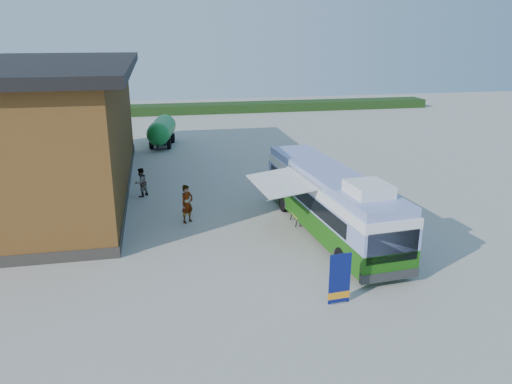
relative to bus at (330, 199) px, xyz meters
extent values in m
plane|color=#BCB7AD|center=(-3.01, -0.90, -1.65)|extent=(100.00, 100.00, 0.00)
cube|color=brown|center=(-13.51, 9.10, 1.85)|extent=(8.00, 20.00, 7.00)
cube|color=black|center=(-13.51, 9.10, 5.60)|extent=(9.60, 21.20, 0.50)
cube|color=#332D28|center=(-13.51, 9.10, -1.40)|extent=(8.10, 20.10, 0.50)
cube|color=#264419|center=(4.99, 37.10, -1.15)|extent=(40.00, 3.00, 1.00)
cube|color=#286611|center=(-0.01, 0.07, -0.81)|extent=(3.25, 11.34, 1.03)
cube|color=#8796D3|center=(-0.01, 0.07, 0.12)|extent=(3.25, 11.34, 0.84)
cube|color=black|center=(-1.20, 0.44, 0.12)|extent=(0.81, 9.29, 0.65)
cube|color=black|center=(1.11, 0.63, 0.12)|extent=(0.81, 9.29, 0.65)
cube|color=white|center=(-0.01, 0.07, 0.75)|extent=(3.25, 11.34, 0.42)
cube|color=#8796D3|center=(-0.01, 0.07, 1.15)|extent=(3.10, 11.15, 0.37)
cube|color=white|center=(0.29, -3.46, 1.57)|extent=(1.63, 1.80, 0.47)
cube|color=black|center=(0.46, -5.48, -0.02)|extent=(2.10, 0.23, 1.21)
cube|color=#2D2D2D|center=(0.45, -5.43, -1.18)|extent=(2.39, 0.40, 0.37)
cube|color=#2D2D2D|center=(-0.46, 5.56, -1.18)|extent=(2.39, 0.40, 0.37)
cylinder|color=black|center=(-0.74, -3.73, -1.18)|extent=(0.36, 0.95, 0.93)
cylinder|color=black|center=(1.35, -3.56, -1.18)|extent=(0.36, 0.95, 0.93)
cylinder|color=black|center=(-1.32, 3.23, -1.18)|extent=(0.36, 0.95, 0.93)
cylinder|color=black|center=(0.76, 3.41, -1.18)|extent=(0.36, 0.95, 0.93)
cube|color=white|center=(-2.24, 0.37, 0.84)|extent=(2.62, 3.90, 0.29)
cube|color=#A5A8AD|center=(-1.08, 0.47, 1.01)|extent=(0.48, 4.02, 0.15)
cylinder|color=#A5A8AD|center=(-2.11, -1.19, 0.74)|extent=(2.42, 0.25, 0.30)
cylinder|color=#A5A8AD|center=(-2.37, 1.93, 0.74)|extent=(2.42, 0.25, 0.30)
cube|color=#0C155B|center=(-1.78, -6.16, -0.71)|extent=(0.80, 0.10, 1.88)
cube|color=orange|center=(-1.78, -6.16, -1.35)|extent=(0.82, 0.10, 0.26)
cube|color=#A5A8AD|center=(-1.78, -6.16, -1.62)|extent=(0.58, 0.23, 0.06)
cylinder|color=#A5A8AD|center=(-1.78, -6.14, -0.71)|extent=(0.03, 0.03, 1.88)
cube|color=tan|center=(-0.67, 1.44, -0.91)|extent=(0.50, 1.18, 0.04)
cube|color=tan|center=(-1.20, 1.45, -1.21)|extent=(0.25, 1.18, 0.04)
cube|color=tan|center=(-0.13, 1.44, -1.21)|extent=(0.25, 1.18, 0.04)
cube|color=black|center=(-0.85, 0.96, -1.29)|extent=(0.05, 0.05, 0.72)
cube|color=black|center=(-0.49, 0.95, -1.29)|extent=(0.05, 0.05, 0.72)
cube|color=black|center=(-0.84, 1.93, -1.29)|extent=(0.05, 0.05, 0.72)
cube|color=black|center=(-0.49, 1.93, -1.29)|extent=(0.05, 0.05, 0.72)
imported|color=#999999|center=(-6.40, 2.67, -0.69)|extent=(0.83, 0.79, 1.92)
imported|color=#999999|center=(-8.71, 7.26, -0.81)|extent=(1.02, 1.02, 1.66)
cylinder|color=#188432|center=(-7.22, 20.47, -0.29)|extent=(2.44, 4.26, 1.81)
sphere|color=#188432|center=(-7.55, 18.49, -0.29)|extent=(1.81, 1.81, 1.81)
sphere|color=#188432|center=(-6.89, 22.45, -0.29)|extent=(1.81, 1.81, 1.81)
cube|color=black|center=(-7.22, 20.47, -1.10)|extent=(1.88, 4.36, 0.20)
cube|color=black|center=(-7.65, 17.90, -1.15)|extent=(0.32, 1.21, 0.10)
cylinder|color=black|center=(-8.11, 19.40, -1.25)|extent=(0.38, 0.83, 0.80)
cylinder|color=black|center=(-6.73, 19.17, -1.25)|extent=(0.38, 0.83, 0.80)
cylinder|color=black|center=(-7.72, 21.78, -1.25)|extent=(0.38, 0.83, 0.80)
cylinder|color=black|center=(-6.33, 21.54, -1.25)|extent=(0.38, 0.83, 0.80)
camera|label=1|loc=(-7.66, -20.67, 7.43)|focal=35.00mm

